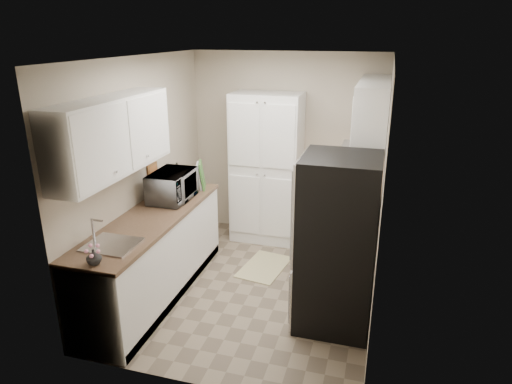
# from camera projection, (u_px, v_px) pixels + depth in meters

# --- Properties ---
(ground) EXTENTS (3.20, 3.20, 0.00)m
(ground) POSITION_uv_depth(u_px,v_px,m) (254.00, 286.00, 5.19)
(ground) COLOR #7A6B56
(ground) RESTS_ON ground
(room_shell) EXTENTS (2.64, 3.24, 2.52)m
(room_shell) POSITION_uv_depth(u_px,v_px,m) (251.00, 147.00, 4.64)
(room_shell) COLOR beige
(room_shell) RESTS_ON ground
(pantry_cabinet) EXTENTS (0.90, 0.55, 2.00)m
(pantry_cabinet) POSITION_uv_depth(u_px,v_px,m) (267.00, 169.00, 6.10)
(pantry_cabinet) COLOR white
(pantry_cabinet) RESTS_ON ground
(base_cabinet_left) EXTENTS (0.60, 2.30, 0.88)m
(base_cabinet_left) POSITION_uv_depth(u_px,v_px,m) (154.00, 257.00, 4.91)
(base_cabinet_left) COLOR white
(base_cabinet_left) RESTS_ON ground
(countertop_left) EXTENTS (0.63, 2.33, 0.04)m
(countertop_left) POSITION_uv_depth(u_px,v_px,m) (151.00, 218.00, 4.75)
(countertop_left) COLOR brown
(countertop_left) RESTS_ON base_cabinet_left
(base_cabinet_right) EXTENTS (0.60, 0.80, 0.88)m
(base_cabinet_right) POSITION_uv_depth(u_px,v_px,m) (353.00, 220.00, 5.86)
(base_cabinet_right) COLOR white
(base_cabinet_right) RESTS_ON ground
(countertop_right) EXTENTS (0.63, 0.83, 0.04)m
(countertop_right) POSITION_uv_depth(u_px,v_px,m) (356.00, 186.00, 5.71)
(countertop_right) COLOR brown
(countertop_right) RESTS_ON base_cabinet_right
(electric_range) EXTENTS (0.71, 0.78, 1.13)m
(electric_range) POSITION_uv_depth(u_px,v_px,m) (346.00, 244.00, 5.13)
(electric_range) COLOR #B7B7BC
(electric_range) RESTS_ON ground
(refrigerator) EXTENTS (0.70, 0.72, 1.70)m
(refrigerator) POSITION_uv_depth(u_px,v_px,m) (337.00, 244.00, 4.29)
(refrigerator) COLOR #B7B7BC
(refrigerator) RESTS_ON ground
(microwave) EXTENTS (0.41, 0.60, 0.33)m
(microwave) POSITION_uv_depth(u_px,v_px,m) (172.00, 186.00, 5.15)
(microwave) COLOR #A2A2A6
(microwave) RESTS_ON countertop_left
(wine_bottle) EXTENTS (0.07, 0.07, 0.27)m
(wine_bottle) POSITION_uv_depth(u_px,v_px,m) (177.00, 175.00, 5.63)
(wine_bottle) COLOR black
(wine_bottle) RESTS_ON countertop_left
(flower_vase) EXTENTS (0.15, 0.15, 0.13)m
(flower_vase) POSITION_uv_depth(u_px,v_px,m) (94.00, 257.00, 3.74)
(flower_vase) COLOR silver
(flower_vase) RESTS_ON countertop_left
(cutting_board) EXTENTS (0.11, 0.26, 0.33)m
(cutting_board) POSITION_uv_depth(u_px,v_px,m) (202.00, 175.00, 5.53)
(cutting_board) COLOR #428035
(cutting_board) RESTS_ON countertop_left
(toaster_oven) EXTENTS (0.28, 0.35, 0.20)m
(toaster_oven) POSITION_uv_depth(u_px,v_px,m) (365.00, 177.00, 5.68)
(toaster_oven) COLOR #A4A4A8
(toaster_oven) RESTS_ON countertop_right
(fruit_basket) EXTENTS (0.30, 0.30, 0.11)m
(fruit_basket) POSITION_uv_depth(u_px,v_px,m) (364.00, 165.00, 5.64)
(fruit_basket) COLOR orange
(fruit_basket) RESTS_ON toaster_oven
(kitchen_mat) EXTENTS (0.58, 0.82, 0.01)m
(kitchen_mat) POSITION_uv_depth(u_px,v_px,m) (264.00, 267.00, 5.59)
(kitchen_mat) COLOR #C5BB85
(kitchen_mat) RESTS_ON ground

